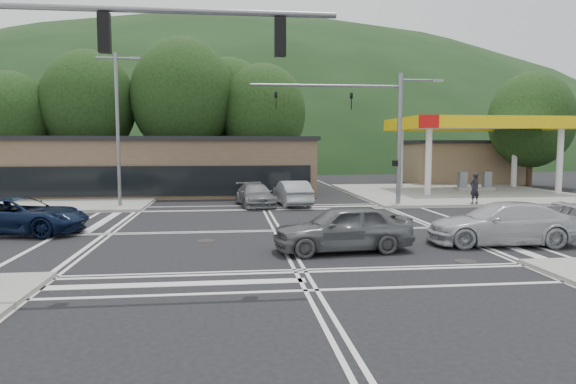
{
  "coord_description": "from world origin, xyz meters",
  "views": [
    {
      "loc": [
        -2.08,
        -22.02,
        3.79
      ],
      "look_at": [
        0.82,
        3.12,
        1.4
      ],
      "focal_mm": 32.0,
      "sensor_mm": 36.0,
      "label": 1
    }
  ],
  "objects": [
    {
      "name": "tree_n_a",
      "position": [
        -14.0,
        24.0,
        7.14
      ],
      "size": [
        8.0,
        8.0,
        11.75
      ],
      "color": "#382619",
      "rests_on": "ground"
    },
    {
      "name": "ground",
      "position": [
        0.0,
        0.0,
        0.0
      ],
      "size": [
        120.0,
        120.0,
        0.0
      ],
      "primitive_type": "plane",
      "color": "black",
      "rests_on": "ground"
    },
    {
      "name": "pedestrian",
      "position": [
        12.75,
        7.5,
        1.09
      ],
      "size": [
        0.8,
        0.65,
        1.88
      ],
      "primitive_type": "imported",
      "rotation": [
        0.0,
        0.0,
        3.48
      ],
      "color": "black",
      "rests_on": "sidewalk_ne"
    },
    {
      "name": "gas_station_canopy",
      "position": [
        16.99,
        15.99,
        5.04
      ],
      "size": [
        12.32,
        8.34,
        5.75
      ],
      "color": "silver",
      "rests_on": "ground"
    },
    {
      "name": "tree_n_e",
      "position": [
        -2.0,
        28.0,
        7.14
      ],
      "size": [
        8.4,
        8.4,
        11.98
      ],
      "color": "#382619",
      "rests_on": "ground"
    },
    {
      "name": "convenience_store",
      "position": [
        20.0,
        25.0,
        1.9
      ],
      "size": [
        10.0,
        6.0,
        3.8
      ],
      "primitive_type": "cube",
      "color": "#846B4F",
      "rests_on": "ground"
    },
    {
      "name": "car_grey_center",
      "position": [
        1.87,
        -4.5,
        0.83
      ],
      "size": [
        5.06,
        2.44,
        1.67
      ],
      "primitive_type": "imported",
      "rotation": [
        0.0,
        0.0,
        -1.47
      ],
      "color": "#595B5E",
      "rests_on": "ground"
    },
    {
      "name": "car_blue_west",
      "position": [
        -10.87,
        0.5,
        0.78
      ],
      "size": [
        5.95,
        3.46,
        1.56
      ],
      "primitive_type": "imported",
      "rotation": [
        0.0,
        0.0,
        1.41
      ],
      "color": "black",
      "rests_on": "ground"
    },
    {
      "name": "signal_mast_sw",
      "position": [
        -6.39,
        -8.2,
        5.12
      ],
      "size": [
        9.14,
        0.28,
        8.0
      ],
      "color": "slate",
      "rests_on": "ground"
    },
    {
      "name": "tree_n_c",
      "position": [
        1.0,
        24.0,
        6.49
      ],
      "size": [
        7.6,
        7.6,
        10.87
      ],
      "color": "#382619",
      "rests_on": "ground"
    },
    {
      "name": "streetlight_nw",
      "position": [
        -8.44,
        9.0,
        5.05
      ],
      "size": [
        2.5,
        0.25,
        9.0
      ],
      "color": "slate",
      "rests_on": "ground"
    },
    {
      "name": "sidewalk_nw",
      "position": [
        -15.0,
        15.0,
        0.07
      ],
      "size": [
        16.0,
        16.0,
        0.15
      ],
      "primitive_type": "cube",
      "color": "gray",
      "rests_on": "ground"
    },
    {
      "name": "sidewalk_ne",
      "position": [
        15.0,
        15.0,
        0.07
      ],
      "size": [
        16.0,
        16.0,
        0.15
      ],
      "primitive_type": "cube",
      "color": "gray",
      "rests_on": "ground"
    },
    {
      "name": "hill_north",
      "position": [
        0.0,
        90.0,
        0.0
      ],
      "size": [
        252.0,
        126.0,
        140.0
      ],
      "primitive_type": "ellipsoid",
      "color": "black",
      "rests_on": "ground"
    },
    {
      "name": "car_silver_east",
      "position": [
        8.09,
        -3.95,
        0.8
      ],
      "size": [
        5.68,
        2.75,
        1.59
      ],
      "primitive_type": "imported",
      "rotation": [
        0.0,
        0.0,
        -1.67
      ],
      "color": "#B8BAC0",
      "rests_on": "ground"
    },
    {
      "name": "car_northbound",
      "position": [
        -0.5,
        9.0,
        0.68
      ],
      "size": [
        2.57,
        4.92,
        1.36
      ],
      "primitive_type": "imported",
      "rotation": [
        0.0,
        0.0,
        0.15
      ],
      "color": "slate",
      "rests_on": "ground"
    },
    {
      "name": "commercial_row",
      "position": [
        -8.0,
        17.0,
        2.0
      ],
      "size": [
        24.0,
        8.0,
        4.0
      ],
      "primitive_type": "cube",
      "color": "brown",
      "rests_on": "ground"
    },
    {
      "name": "car_queue_a",
      "position": [
        1.75,
        9.0,
        0.77
      ],
      "size": [
        2.07,
        4.82,
        1.54
      ],
      "primitive_type": "imported",
      "rotation": [
        0.0,
        0.0,
        3.24
      ],
      "color": "#A2A4A9",
      "rests_on": "ground"
    },
    {
      "name": "tree_n_d",
      "position": [
        -20.0,
        23.0,
        5.84
      ],
      "size": [
        6.8,
        6.8,
        9.76
      ],
      "color": "#382619",
      "rests_on": "ground"
    },
    {
      "name": "tree_ne",
      "position": [
        24.0,
        20.0,
        5.84
      ],
      "size": [
        7.2,
        7.2,
        9.99
      ],
      "color": "#382619",
      "rests_on": "ground"
    },
    {
      "name": "tree_n_b",
      "position": [
        -6.0,
        24.0,
        7.79
      ],
      "size": [
        9.0,
        9.0,
        12.98
      ],
      "color": "#382619",
      "rests_on": "ground"
    },
    {
      "name": "car_queue_b",
      "position": [
        1.91,
        14.06,
        0.72
      ],
      "size": [
        2.39,
        4.45,
        1.44
      ],
      "primitive_type": "imported",
      "rotation": [
        0.0,
        0.0,
        3.31
      ],
      "color": "white",
      "rests_on": "ground"
    },
    {
      "name": "signal_mast_ne",
      "position": [
        6.95,
        8.2,
        5.07
      ],
      "size": [
        11.65,
        0.3,
        8.0
      ],
      "color": "slate",
      "rests_on": "ground"
    }
  ]
}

